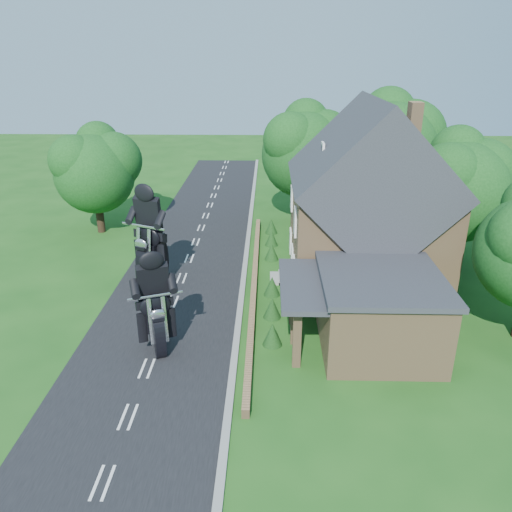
{
  "coord_description": "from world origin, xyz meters",
  "views": [
    {
      "loc": [
        5.05,
        -20.47,
        12.4
      ],
      "look_at": [
        4.46,
        2.79,
        2.8
      ],
      "focal_mm": 35.0,
      "sensor_mm": 36.0,
      "label": 1
    }
  ],
  "objects_px": {
    "annex": "(376,309)",
    "motorcycle_follow": "(153,268)",
    "garden_wall": "(254,283)",
    "motorcycle_lead": "(157,336)",
    "house": "(367,209)"
  },
  "relations": [
    {
      "from": "house",
      "to": "annex",
      "type": "xyz_separation_m",
      "value": [
        -0.62,
        -6.8,
        -2.58
      ]
    },
    {
      "from": "motorcycle_lead",
      "to": "garden_wall",
      "type": "bearing_deg",
      "value": -143.52
    },
    {
      "from": "garden_wall",
      "to": "annex",
      "type": "height_order",
      "value": "annex"
    },
    {
      "from": "motorcycle_lead",
      "to": "annex",
      "type": "bearing_deg",
      "value": 162.95
    },
    {
      "from": "annex",
      "to": "motorcycle_follow",
      "type": "xyz_separation_m",
      "value": [
        -11.41,
        6.35,
        -0.89
      ]
    },
    {
      "from": "garden_wall",
      "to": "house",
      "type": "distance_m",
      "value": 7.52
    },
    {
      "from": "annex",
      "to": "motorcycle_follow",
      "type": "bearing_deg",
      "value": 150.89
    },
    {
      "from": "garden_wall",
      "to": "motorcycle_follow",
      "type": "distance_m",
      "value": 5.9
    },
    {
      "from": "garden_wall",
      "to": "motorcycle_lead",
      "type": "xyz_separation_m",
      "value": [
        -4.09,
        -6.57,
        0.52
      ]
    },
    {
      "from": "annex",
      "to": "motorcycle_lead",
      "type": "relative_size",
      "value": 4.56
    },
    {
      "from": "annex",
      "to": "motorcycle_follow",
      "type": "distance_m",
      "value": 13.09
    },
    {
      "from": "motorcycle_lead",
      "to": "motorcycle_follow",
      "type": "relative_size",
      "value": 0.82
    },
    {
      "from": "garden_wall",
      "to": "motorcycle_lead",
      "type": "height_order",
      "value": "motorcycle_lead"
    },
    {
      "from": "house",
      "to": "motorcycle_follow",
      "type": "distance_m",
      "value": 12.53
    },
    {
      "from": "house",
      "to": "motorcycle_lead",
      "type": "bearing_deg",
      "value": -143.64
    }
  ]
}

